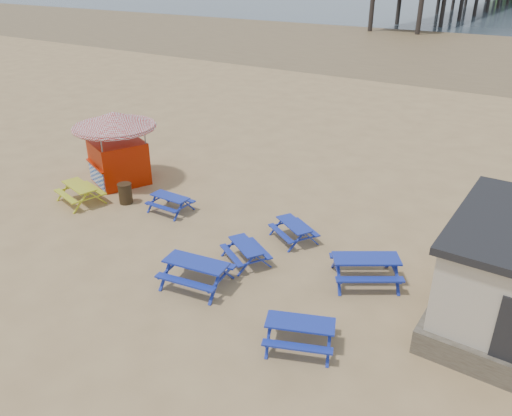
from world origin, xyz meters
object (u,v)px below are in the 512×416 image
Objects in this scene: picnic_table_blue_a at (171,204)px; litter_bin at (125,193)px; picnic_table_blue_b at (294,232)px; picnic_table_yellow at (80,194)px; ice_cream_kiosk at (116,139)px.

picnic_table_blue_a is 1.88× the size of litter_bin.
picnic_table_yellow is (-9.09, -2.23, 0.06)m from picnic_table_blue_b.
litter_bin is (1.63, 1.01, 0.05)m from picnic_table_yellow.
picnic_table_blue_a is 0.82× the size of picnic_table_blue_b.
ice_cream_kiosk is (-9.37, 0.26, 1.76)m from picnic_table_blue_b.
picnic_table_blue_a is at bearing 35.27° from picnic_table_yellow.
litter_bin is (-7.46, -1.22, 0.11)m from picnic_table_blue_b.
picnic_table_yellow is at bearing -159.55° from picnic_table_blue_a.
picnic_table_blue_b is at bearing 20.21° from ice_cream_kiosk.
picnic_table_blue_b is 0.42× the size of ice_cream_kiosk.
picnic_table_blue_b is 0.93× the size of picnic_table_yellow.
picnic_table_blue_a is 2.17m from litter_bin.
picnic_table_yellow reaches higher than picnic_table_blue_b.
ice_cream_kiosk is at bearing 164.94° from picnic_table_blue_a.
litter_bin reaches higher than picnic_table_yellow.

